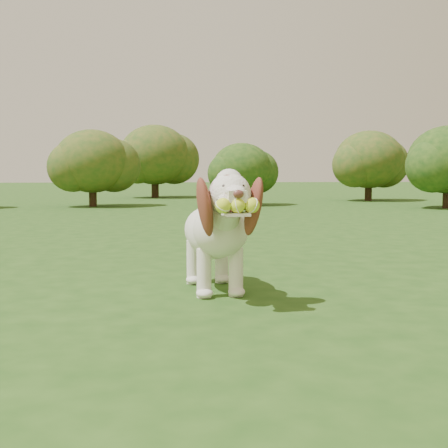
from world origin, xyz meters
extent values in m
plane|color=#204513|center=(0.00, 0.00, 0.00)|extent=(80.00, 80.00, 0.00)
ellipsoid|color=white|center=(0.06, -0.46, 0.37)|extent=(0.38, 0.66, 0.34)
ellipsoid|color=white|center=(0.08, -0.70, 0.40)|extent=(0.36, 0.36, 0.33)
ellipsoid|color=white|center=(0.04, -0.24, 0.36)|extent=(0.32, 0.32, 0.30)
cylinder|color=white|center=(0.09, -0.82, 0.49)|extent=(0.20, 0.27, 0.26)
sphere|color=white|center=(0.10, -0.95, 0.62)|extent=(0.25, 0.25, 0.23)
sphere|color=white|center=(0.10, -0.93, 0.68)|extent=(0.16, 0.16, 0.15)
cube|color=white|center=(0.11, -1.08, 0.61)|extent=(0.11, 0.14, 0.06)
ellipsoid|color=#592D28|center=(0.12, -1.15, 0.63)|extent=(0.06, 0.04, 0.04)
cube|color=white|center=(0.11, -1.09, 0.52)|extent=(0.14, 0.16, 0.02)
ellipsoid|color=brown|center=(-0.04, -0.95, 0.55)|extent=(0.14, 0.23, 0.36)
ellipsoid|color=brown|center=(0.23, -0.93, 0.55)|extent=(0.14, 0.22, 0.36)
cylinder|color=white|center=(0.02, -0.10, 0.39)|extent=(0.07, 0.17, 0.13)
cylinder|color=white|center=(-0.02, -0.69, 0.14)|extent=(0.09, 0.09, 0.29)
cylinder|color=white|center=(0.17, -0.67, 0.14)|extent=(0.09, 0.09, 0.29)
cylinder|color=white|center=(-0.06, -0.27, 0.14)|extent=(0.09, 0.09, 0.29)
cylinder|color=white|center=(0.13, -0.25, 0.14)|extent=(0.09, 0.09, 0.29)
sphere|color=yellow|center=(0.04, -1.14, 0.57)|extent=(0.09, 0.09, 0.08)
sphere|color=yellow|center=(0.12, -1.13, 0.57)|extent=(0.09, 0.09, 0.08)
sphere|color=yellow|center=(0.19, -1.12, 0.57)|extent=(0.09, 0.09, 0.08)
cylinder|color=#382314|center=(5.19, 10.31, 0.29)|extent=(0.18, 0.18, 0.59)
ellipsoid|color=#173D12|center=(5.19, 10.31, 1.08)|extent=(1.77, 1.77, 1.50)
cylinder|color=#382314|center=(5.64, 7.06, 0.27)|extent=(0.17, 0.17, 0.55)
ellipsoid|color=#173D12|center=(5.64, 7.06, 1.00)|extent=(1.64, 1.64, 1.40)
cylinder|color=#382314|center=(-0.40, 12.84, 0.34)|extent=(0.21, 0.21, 0.69)
ellipsoid|color=#173D12|center=(-0.40, 12.84, 1.26)|extent=(2.07, 2.07, 1.76)
cylinder|color=#382314|center=(1.57, 8.62, 0.23)|extent=(0.14, 0.14, 0.45)
ellipsoid|color=#173D12|center=(1.57, 8.62, 0.83)|extent=(1.35, 1.35, 1.15)
cylinder|color=#382314|center=(-1.72, 8.52, 0.27)|extent=(0.17, 0.17, 0.54)
ellipsoid|color=#173D12|center=(-1.72, 8.52, 0.98)|extent=(1.61, 1.61, 1.37)
camera|label=1|loc=(-0.28, -3.93, 0.73)|focal=45.00mm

